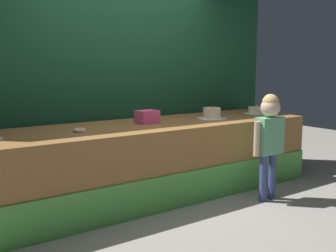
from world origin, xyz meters
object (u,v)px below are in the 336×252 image
object	(u,v)px
donut	(79,130)
child_figure	(269,132)
cake_center	(212,114)
cake_right	(257,111)
pink_box	(147,117)

from	to	relation	value
donut	child_figure	bearing A→B (deg)	-23.83
donut	cake_center	xyz separation A→B (m)	(1.70, 0.01, 0.04)
cake_right	child_figure	bearing A→B (deg)	-130.78
donut	cake_center	size ratio (longest dim) A/B	0.34
donut	pink_box	bearing A→B (deg)	8.95
child_figure	pink_box	world-z (taller)	child_figure
child_figure	donut	distance (m)	1.98
pink_box	cake_right	distance (m)	1.71
child_figure	cake_center	distance (m)	0.83
cake_right	cake_center	bearing A→B (deg)	-176.28
cake_center	cake_right	bearing A→B (deg)	3.72
child_figure	cake_right	size ratio (longest dim) A/B	3.42
donut	cake_right	world-z (taller)	cake_right
child_figure	cake_right	xyz separation A→B (m)	(0.75, 0.87, 0.11)
pink_box	cake_right	size ratio (longest dim) A/B	0.67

